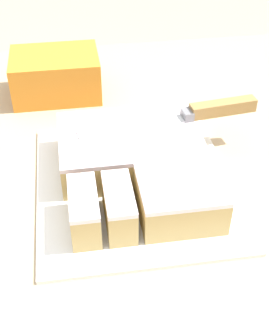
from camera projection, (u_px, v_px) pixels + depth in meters
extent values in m
cube|color=white|center=(134.00, 184.00, 0.74)|extent=(0.30, 0.34, 0.01)
cube|color=tan|center=(130.00, 150.00, 0.76)|extent=(0.22, 0.16, 0.05)
cube|color=white|center=(129.00, 135.00, 0.74)|extent=(0.22, 0.16, 0.01)
cube|color=tan|center=(180.00, 200.00, 0.67)|extent=(0.12, 0.11, 0.05)
cube|color=white|center=(181.00, 185.00, 0.65)|extent=(0.12, 0.11, 0.01)
cube|color=tan|center=(84.00, 213.00, 0.65)|extent=(0.04, 0.10, 0.05)
cube|color=white|center=(83.00, 197.00, 0.63)|extent=(0.04, 0.10, 0.01)
cube|color=tan|center=(119.00, 209.00, 0.65)|extent=(0.04, 0.10, 0.05)
cube|color=white|center=(119.00, 193.00, 0.63)|extent=(0.04, 0.10, 0.01)
cube|color=silver|center=(135.00, 126.00, 0.75)|extent=(0.19, 0.04, 0.00)
cube|color=slate|center=(187.00, 115.00, 0.77)|extent=(0.02, 0.03, 0.02)
cube|color=olive|center=(223.00, 108.00, 0.78)|extent=(0.12, 0.04, 0.02)
cube|color=orange|center=(56.00, 75.00, 0.94)|extent=(0.17, 0.13, 0.09)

